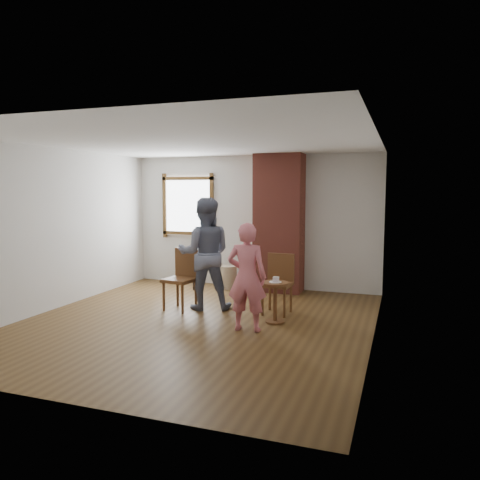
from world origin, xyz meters
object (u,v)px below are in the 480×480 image
dining_chair_left (183,275)px  man (205,254)px  dining_chair_right (279,280)px  stoneware_crock (228,277)px  person_pink (247,277)px  side_table (275,296)px

dining_chair_left → man: man is taller
man → dining_chair_left: bearing=-0.4°
dining_chair_right → man: bearing=-170.5°
stoneware_crock → dining_chair_right: (1.40, -1.45, 0.30)m
stoneware_crock → dining_chair_right: bearing=-46.0°
man → person_pink: man is taller
dining_chair_left → person_pink: size_ratio=0.65×
dining_chair_left → side_table: bearing=-0.4°
dining_chair_left → side_table: size_ratio=1.63×
man → person_pink: (1.02, -0.91, -0.16)m
dining_chair_right → man: man is taller
stoneware_crock → man: size_ratio=0.25×
dining_chair_right → side_table: bearing=-77.1°
dining_chair_right → side_table: (0.10, -0.56, -0.12)m
stoneware_crock → man: (0.20, -1.58, 0.68)m
side_table → person_pink: (-0.27, -0.49, 0.34)m
dining_chair_left → man: size_ratio=0.54×
side_table → man: size_ratio=0.33×
dining_chair_left → person_pink: 1.58m
stoneware_crock → person_pink: size_ratio=0.30×
dining_chair_right → dining_chair_left: bearing=-167.2°
man → person_pink: bearing=117.1°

